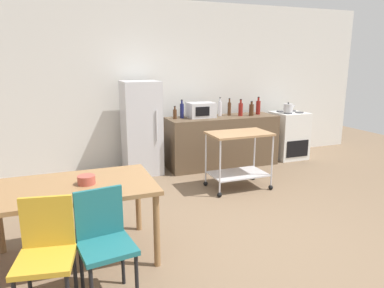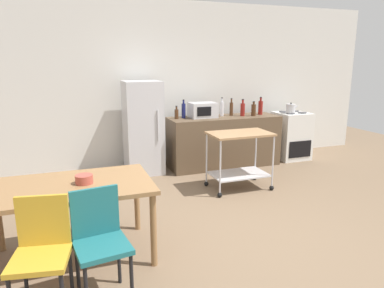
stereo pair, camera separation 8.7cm
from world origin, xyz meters
name	(u,v)px [view 1 (the left image)]	position (x,y,z in m)	size (l,w,h in m)	color
ground_plane	(250,238)	(0.00, 0.00, 0.00)	(12.00, 12.00, 0.00)	brown
back_wall	(164,85)	(0.00, 3.20, 1.45)	(8.40, 0.12, 2.90)	silver
kitchen_counter	(222,141)	(0.90, 2.60, 0.45)	(2.00, 0.64, 0.90)	brown
dining_table	(73,193)	(-1.77, 0.24, 0.67)	(1.50, 0.90, 0.75)	olive
chair_teal	(104,238)	(-1.58, -0.44, 0.52)	(0.45, 0.45, 0.89)	#1E666B
chair_mustard	(46,250)	(-2.00, -0.47, 0.52)	(0.47, 0.47, 0.89)	gold
stove_oven	(288,135)	(2.35, 2.62, 0.45)	(0.60, 0.61, 0.92)	white
refrigerator	(141,128)	(-0.55, 2.70, 0.78)	(0.60, 0.63, 1.55)	silver
kitchen_cart	(239,151)	(0.61, 1.44, 0.57)	(0.91, 0.57, 0.85)	#A37A51
bottle_wine	(175,114)	(0.03, 2.66, 0.99)	(0.07, 0.07, 0.22)	#4C2D19
bottle_soy_sauce	(182,110)	(0.17, 2.70, 1.03)	(0.07, 0.07, 0.32)	navy
microwave	(201,110)	(0.51, 2.66, 1.03)	(0.46, 0.35, 0.26)	silver
bottle_olive_oil	(220,108)	(0.89, 2.69, 1.04)	(0.07, 0.07, 0.33)	silver
bottle_vinegar	(229,108)	(1.08, 2.69, 1.03)	(0.06, 0.06, 0.31)	#4C2D19
bottle_soda	(241,109)	(1.25, 2.58, 1.02)	(0.08, 0.08, 0.30)	maroon
bottle_sesame_oil	(251,110)	(1.44, 2.52, 1.01)	(0.08, 0.08, 0.26)	#4C2D19
bottle_hot_sauce	(258,107)	(1.64, 2.62, 1.03)	(0.08, 0.08, 0.32)	maroon
fruit_bowl	(86,180)	(-1.64, 0.23, 0.79)	(0.16, 0.16, 0.08)	#B24C3F
kettle	(288,108)	(2.23, 2.52, 1.00)	(0.24, 0.17, 0.19)	silver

